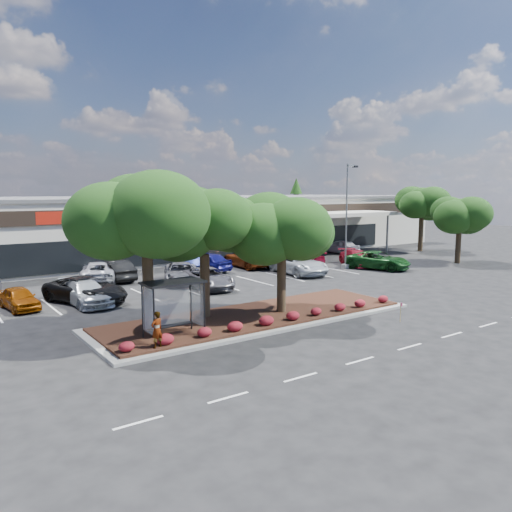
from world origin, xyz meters
TOP-DOWN VIEW (x-y plane):
  - ground at (0.00, 0.00)m, footprint 160.00×160.00m
  - retail_store at (0.06, 33.91)m, footprint 80.40×25.20m
  - landscape_island at (-2.00, 4.00)m, footprint 18.00×6.00m
  - lane_markings at (-0.14, 10.42)m, footprint 33.12×20.06m
  - shrub_row at (-2.00, 1.90)m, footprint 17.00×0.80m
  - bus_shelter at (-7.50, 2.95)m, footprint 2.75×1.55m
  - island_tree_west at (-8.00, 4.50)m, footprint 7.20×7.20m
  - island_tree_mid at (-4.50, 5.20)m, footprint 6.60×6.60m
  - island_tree_east at (-0.50, 3.70)m, footprint 5.80×5.80m
  - tree_east_near at (26.00, 10.00)m, footprint 5.60×5.60m
  - tree_east_far at (31.00, 18.00)m, footprint 6.40×6.40m
  - conifer_north_east at (34.00, 44.00)m, footprint 3.96×3.96m
  - person_waiting at (-8.84, 1.70)m, footprint 0.66×0.53m
  - light_pole at (14.76, 13.74)m, footprint 1.43×0.68m
  - survey_stake at (3.88, -1.00)m, footprint 0.07×0.14m
  - car_0 at (-12.17, 13.83)m, footprint 2.01×4.04m
  - car_1 at (-8.41, 13.42)m, footprint 4.68×6.35m
  - car_2 at (-8.58, 12.82)m, footprint 2.37×5.18m
  - car_3 at (-0.51, 15.98)m, footprint 4.56×5.99m
  - car_4 at (0.08, 12.95)m, footprint 3.03×5.56m
  - car_6 at (9.40, 14.02)m, footprint 3.47×6.35m
  - car_7 at (16.77, 14.32)m, footprint 3.63×5.36m
  - car_8 at (16.84, 11.93)m, footprint 4.54×6.26m
  - car_10 at (-5.45, 20.19)m, footprint 4.27×6.07m
  - car_11 at (-4.25, 19.76)m, footprint 1.77×4.87m
  - car_12 at (2.10, 19.52)m, footprint 2.96×4.50m
  - car_13 at (3.75, 19.66)m, footprint 3.08×5.24m
  - car_14 at (8.02, 19.62)m, footprint 2.82×5.78m
  - car_15 at (12.97, 17.76)m, footprint 2.75×4.90m
  - car_16 at (15.95, 21.13)m, footprint 2.41×4.50m
  - car_17 at (21.94, 21.75)m, footprint 2.16×4.65m

SIDE VIEW (x-z plane):
  - ground at x=0.00m, z-range 0.00..0.00m
  - lane_markings at x=-0.14m, z-range 0.00..0.01m
  - landscape_island at x=-2.00m, z-range -0.01..0.25m
  - shrub_row at x=-2.00m, z-range 0.26..0.76m
  - car_0 at x=-12.17m, z-range 0.00..1.32m
  - survey_stake at x=3.88m, z-range 0.15..1.18m
  - car_15 at x=12.97m, z-range 0.00..1.34m
  - car_12 at x=2.10m, z-range 0.00..1.40m
  - car_7 at x=16.77m, z-range 0.00..1.44m
  - car_16 at x=15.95m, z-range 0.00..1.46m
  - car_2 at x=-8.58m, z-range 0.00..1.47m
  - car_4 at x=0.08m, z-range 0.00..1.48m
  - car_3 at x=-0.51m, z-range 0.00..1.51m
  - car_10 at x=-5.45m, z-range 0.00..1.54m
  - car_17 at x=21.94m, z-range 0.00..1.54m
  - car_8 at x=16.84m, z-range 0.00..1.58m
  - car_14 at x=8.02m, z-range 0.00..1.58m
  - car_11 at x=-4.25m, z-range 0.00..1.59m
  - car_1 at x=-8.41m, z-range 0.00..1.60m
  - car_13 at x=3.75m, z-range 0.00..1.67m
  - car_6 at x=9.40m, z-range 0.00..1.69m
  - person_waiting at x=-8.84m, z-range 0.26..1.85m
  - bus_shelter at x=-7.50m, z-range 1.01..3.60m
  - retail_store at x=0.06m, z-range 0.03..6.28m
  - tree_east_near at x=26.00m, z-range 0.00..6.51m
  - island_tree_east at x=-0.50m, z-range 0.26..6.76m
  - tree_east_far at x=31.00m, z-range 0.00..7.62m
  - island_tree_mid at x=-4.50m, z-range 0.26..7.58m
  - light_pole at x=14.76m, z-range -0.54..8.73m
  - island_tree_west at x=-8.00m, z-range 0.26..8.15m
  - conifer_north_east at x=34.00m, z-range 0.00..9.00m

